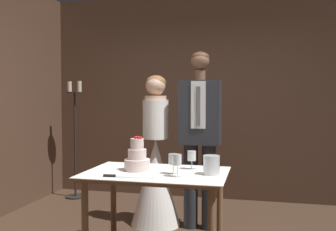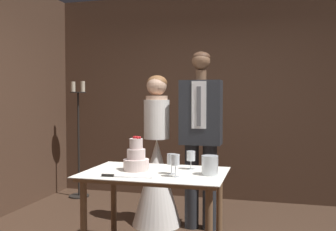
# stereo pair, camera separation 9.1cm
# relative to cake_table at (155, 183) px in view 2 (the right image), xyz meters

# --- Properties ---
(wall_back) EXTENTS (4.81, 0.12, 2.84)m
(wall_back) POSITION_rel_cake_table_xyz_m (0.21, 2.17, 0.76)
(wall_back) COLOR #513828
(wall_back) RESTS_ON ground_plane
(cake_table) EXTENTS (1.20, 0.79, 0.76)m
(cake_table) POSITION_rel_cake_table_xyz_m (0.00, 0.00, 0.00)
(cake_table) COLOR brown
(cake_table) RESTS_ON ground_plane
(tiered_cake) EXTENTS (0.22, 0.22, 0.30)m
(tiered_cake) POSITION_rel_cake_table_xyz_m (-0.18, 0.02, 0.20)
(tiered_cake) COLOR beige
(tiered_cake) RESTS_ON cake_table
(cake_knife) EXTENTS (0.41, 0.06, 0.02)m
(cake_knife) POSITION_rel_cake_table_xyz_m (-0.23, -0.28, 0.11)
(cake_knife) COLOR silver
(cake_knife) RESTS_ON cake_table
(wine_glass_near) EXTENTS (0.08, 0.08, 0.16)m
(wine_glass_near) POSITION_rel_cake_table_xyz_m (0.27, 0.20, 0.21)
(wine_glass_near) COLOR silver
(wine_glass_near) RESTS_ON cake_table
(wine_glass_middle) EXTENTS (0.07, 0.07, 0.18)m
(wine_glass_middle) POSITION_rel_cake_table_xyz_m (0.22, -0.16, 0.23)
(wine_glass_middle) COLOR silver
(wine_glass_middle) RESTS_ON cake_table
(wine_glass_far) EXTENTS (0.08, 0.08, 0.17)m
(wine_glass_far) POSITION_rel_cake_table_xyz_m (0.16, -0.05, 0.21)
(wine_glass_far) COLOR silver
(wine_glass_far) RESTS_ON cake_table
(hurricane_candle) EXTENTS (0.14, 0.14, 0.16)m
(hurricane_candle) POSITION_rel_cake_table_xyz_m (0.47, -0.01, 0.17)
(hurricane_candle) COLOR silver
(hurricane_candle) RESTS_ON cake_table
(bride) EXTENTS (0.54, 0.54, 1.64)m
(bride) POSITION_rel_cake_table_xyz_m (-0.24, 0.87, -0.05)
(bride) COLOR white
(bride) RESTS_ON ground_plane
(groom) EXTENTS (0.43, 0.25, 1.88)m
(groom) POSITION_rel_cake_table_xyz_m (0.24, 0.87, 0.38)
(groom) COLOR #282B30
(groom) RESTS_ON ground_plane
(candle_stand) EXTENTS (0.28, 0.28, 1.63)m
(candle_stand) POSITION_rel_cake_table_xyz_m (-1.64, 1.71, 0.11)
(candle_stand) COLOR black
(candle_stand) RESTS_ON ground_plane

